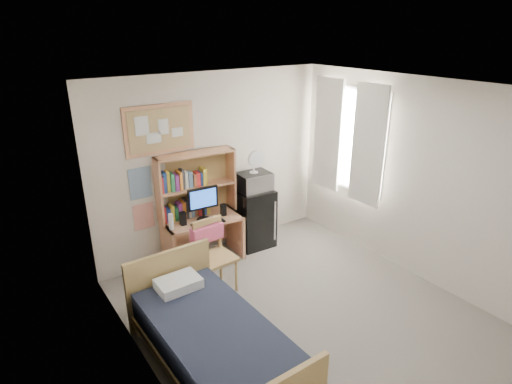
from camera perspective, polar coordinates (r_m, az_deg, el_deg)
floor at (r=5.22m, az=6.81°, el=-16.21°), size 3.60×4.20×0.02m
ceiling at (r=4.18m, az=8.41°, el=13.43°), size 3.60×4.20×0.02m
wall_back at (r=6.15m, az=-5.63°, el=3.66°), size 3.60×0.04×2.60m
wall_left at (r=3.71m, az=-14.00°, el=-9.53°), size 0.04×4.20×2.60m
wall_right at (r=5.84m, az=20.81°, el=1.34°), size 0.04×4.20×2.60m
window_unit at (r=6.43m, az=12.20°, el=6.85°), size 0.10×1.40×1.70m
curtain_left at (r=6.15m, az=14.70°, el=5.97°), size 0.04×0.55×1.70m
curtain_right at (r=6.68m, az=9.53°, el=7.58°), size 0.04×0.55×1.70m
bulletin_board at (r=5.65m, az=-12.75°, el=8.17°), size 0.94×0.03×0.64m
poster_wave at (r=5.73m, az=-15.17°, el=1.14°), size 0.30×0.01×0.42m
poster_japan at (r=5.91m, az=-14.73°, el=-3.14°), size 0.28×0.01×0.36m
desk at (r=6.11m, az=-7.05°, el=-6.35°), size 1.11×0.61×0.67m
desk_chair at (r=5.40m, az=-5.30°, el=-8.65°), size 0.50×0.50×0.94m
mini_fridge at (r=6.47m, az=-0.37°, el=-3.41°), size 0.55×0.55×0.90m
bed at (r=4.40m, az=-5.49°, el=-19.94°), size 0.99×1.94×0.53m
hutch at (r=5.92m, az=-7.99°, el=1.01°), size 1.12×0.36×0.91m
monitor at (r=5.82m, az=-7.06°, el=-1.68°), size 0.43×0.06×0.46m
keyboard at (r=5.79m, az=-6.39°, el=-4.12°), size 0.46×0.17×0.02m
speaker_left at (r=5.77m, az=-9.72°, el=-3.52°), size 0.08×0.08×0.18m
speaker_right at (r=5.99m, az=-4.38°, el=-2.38°), size 0.07×0.07×0.17m
water_bottle at (r=5.68m, az=-11.27°, el=-3.88°), size 0.07×0.07×0.22m
hoodie at (r=5.43m, az=-6.56°, el=-5.44°), size 0.44×0.16×0.21m
microwave at (r=6.23m, az=-0.29°, el=1.40°), size 0.48×0.38×0.27m
desk_fan at (r=6.14m, az=-0.29°, el=3.94°), size 0.26×0.26×0.31m
pillow at (r=4.75m, az=-10.31°, el=-11.91°), size 0.46×0.32×0.11m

